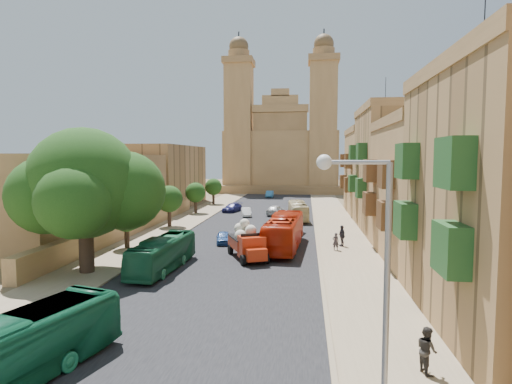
% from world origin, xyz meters
% --- Properties ---
extents(ground, '(260.00, 260.00, 0.00)m').
position_xyz_m(ground, '(0.00, 0.00, 0.00)').
color(ground, brown).
extents(road_surface, '(14.00, 140.00, 0.01)m').
position_xyz_m(road_surface, '(0.00, 30.00, 0.01)').
color(road_surface, black).
rests_on(road_surface, ground).
extents(sidewalk_east, '(5.00, 140.00, 0.01)m').
position_xyz_m(sidewalk_east, '(9.50, 30.00, 0.01)').
color(sidewalk_east, '#8E7A5D').
rests_on(sidewalk_east, ground).
extents(sidewalk_west, '(5.00, 140.00, 0.01)m').
position_xyz_m(sidewalk_west, '(-9.50, 30.00, 0.01)').
color(sidewalk_west, '#8E7A5D').
rests_on(sidewalk_west, ground).
extents(kerb_east, '(0.25, 140.00, 0.12)m').
position_xyz_m(kerb_east, '(7.00, 30.00, 0.06)').
color(kerb_east, '#8E7A5D').
rests_on(kerb_east, ground).
extents(kerb_west, '(0.25, 140.00, 0.12)m').
position_xyz_m(kerb_west, '(-7.00, 30.00, 0.06)').
color(kerb_west, '#8E7A5D').
rests_on(kerb_west, ground).
extents(townhouse_b, '(9.00, 14.00, 14.90)m').
position_xyz_m(townhouse_b, '(15.95, 11.00, 5.66)').
color(townhouse_b, '#987145').
rests_on(townhouse_b, ground).
extents(townhouse_c, '(9.00, 14.00, 17.40)m').
position_xyz_m(townhouse_c, '(15.95, 25.00, 6.91)').
color(townhouse_c, '#A27949').
rests_on(townhouse_c, ground).
extents(townhouse_d, '(9.00, 14.00, 15.90)m').
position_xyz_m(townhouse_d, '(15.95, 39.00, 6.16)').
color(townhouse_d, '#987145').
rests_on(townhouse_d, ground).
extents(west_wall, '(1.00, 40.00, 1.80)m').
position_xyz_m(west_wall, '(-12.50, 20.00, 0.90)').
color(west_wall, '#987145').
rests_on(west_wall, ground).
extents(west_building_low, '(10.00, 28.00, 8.40)m').
position_xyz_m(west_building_low, '(-18.00, 18.00, 4.20)').
color(west_building_low, olive).
rests_on(west_building_low, ground).
extents(west_building_mid, '(10.00, 22.00, 10.00)m').
position_xyz_m(west_building_mid, '(-18.00, 44.00, 5.00)').
color(west_building_mid, '#A27949').
rests_on(west_building_mid, ground).
extents(church, '(28.00, 22.50, 36.30)m').
position_xyz_m(church, '(-0.00, 78.61, 9.52)').
color(church, '#987145').
rests_on(church, ground).
extents(ficus_tree, '(10.22, 9.40, 10.22)m').
position_xyz_m(ficus_tree, '(-9.41, 4.01, 6.04)').
color(ficus_tree, '#37261B').
rests_on(ficus_tree, ground).
extents(street_tree_a, '(2.77, 2.77, 4.26)m').
position_xyz_m(street_tree_a, '(-10.00, 12.00, 2.84)').
color(street_tree_a, '#37261B').
rests_on(street_tree_a, ground).
extents(street_tree_b, '(3.14, 3.14, 4.83)m').
position_xyz_m(street_tree_b, '(-10.00, 24.00, 3.23)').
color(street_tree_b, '#37261B').
rests_on(street_tree_b, ground).
extents(street_tree_c, '(2.91, 2.91, 4.47)m').
position_xyz_m(street_tree_c, '(-10.00, 36.00, 2.99)').
color(street_tree_c, '#37261B').
rests_on(street_tree_c, ground).
extents(street_tree_d, '(2.90, 2.90, 4.47)m').
position_xyz_m(street_tree_d, '(-10.00, 48.00, 2.98)').
color(street_tree_d, '#37261B').
rests_on(street_tree_d, ground).
extents(streetlamp, '(2.11, 0.44, 8.22)m').
position_xyz_m(streetlamp, '(7.72, -12.00, 5.20)').
color(streetlamp, gray).
rests_on(streetlamp, ground).
extents(red_truck, '(3.92, 5.65, 3.13)m').
position_xyz_m(red_truck, '(1.28, 9.22, 1.38)').
color(red_truck, '#B4280D').
rests_on(red_truck, ground).
extents(olive_pickup, '(2.97, 5.20, 2.02)m').
position_xyz_m(olive_pickup, '(4.00, 20.00, 0.99)').
color(olive_pickup, '#485B22').
rests_on(olive_pickup, ground).
extents(bus_green_south, '(4.70, 9.64, 2.62)m').
position_xyz_m(bus_green_south, '(-4.41, -11.01, 1.31)').
color(bus_green_south, '#146441').
rests_on(bus_green_south, ground).
extents(bus_green_north, '(2.54, 8.79, 2.42)m').
position_xyz_m(bus_green_north, '(-4.29, 5.09, 1.21)').
color(bus_green_north, '#1A5E39').
rests_on(bus_green_north, ground).
extents(bus_red_east, '(3.26, 11.02, 3.03)m').
position_xyz_m(bus_red_east, '(4.00, 13.31, 1.51)').
color(bus_red_east, '#B7260C').
rests_on(bus_red_east, ground).
extents(bus_cream_east, '(2.89, 8.77, 2.40)m').
position_xyz_m(bus_cream_east, '(4.90, 30.97, 1.20)').
color(bus_cream_east, beige).
rests_on(bus_cream_east, ground).
extents(car_blue_a, '(1.95, 3.50, 1.13)m').
position_xyz_m(car_blue_a, '(-1.80, 15.01, 0.56)').
color(car_blue_a, '#2D569C').
rests_on(car_blue_a, ground).
extents(car_white_a, '(1.99, 3.71, 1.16)m').
position_xyz_m(car_white_a, '(-2.26, 33.60, 0.58)').
color(car_white_a, white).
rests_on(car_white_a, ground).
extents(car_cream, '(2.58, 4.54, 1.20)m').
position_xyz_m(car_cream, '(4.08, 20.18, 0.60)').
color(car_cream, beige).
rests_on(car_cream, ground).
extents(car_dkblue, '(2.84, 4.61, 1.25)m').
position_xyz_m(car_dkblue, '(-5.00, 38.15, 0.62)').
color(car_dkblue, navy).
rests_on(car_dkblue, ground).
extents(car_white_b, '(2.65, 4.52, 1.44)m').
position_xyz_m(car_white_b, '(1.66, 35.19, 0.72)').
color(car_white_b, silver).
rests_on(car_white_b, ground).
extents(car_blue_b, '(1.40, 3.97, 1.31)m').
position_xyz_m(car_blue_b, '(-1.42, 61.84, 0.65)').
color(car_blue_b, '#4092CE').
rests_on(car_blue_b, ground).
extents(pedestrian_a, '(0.63, 0.48, 1.55)m').
position_xyz_m(pedestrian_a, '(8.51, 13.23, 0.77)').
color(pedestrian_a, '#2C282F').
rests_on(pedestrian_a, ground).
extents(pedestrian_b, '(0.88, 1.01, 1.77)m').
position_xyz_m(pedestrian_b, '(10.49, -7.95, 0.89)').
color(pedestrian_b, '#312C28').
rests_on(pedestrian_b, ground).
extents(pedestrian_c, '(0.82, 1.23, 1.94)m').
position_xyz_m(pedestrian_c, '(9.19, 15.05, 0.97)').
color(pedestrian_c, '#33313A').
rests_on(pedestrian_c, ground).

